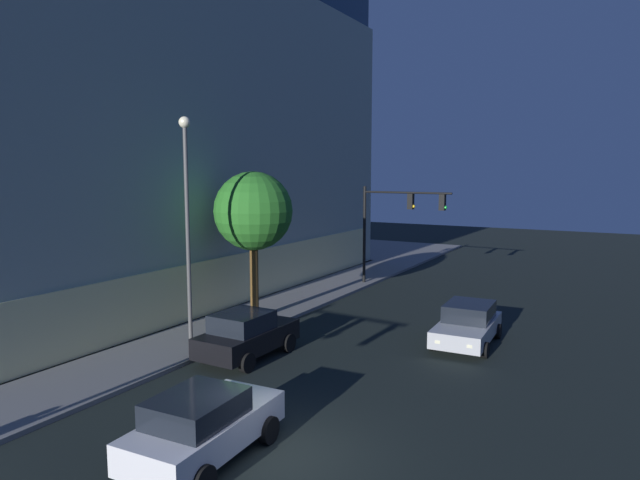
# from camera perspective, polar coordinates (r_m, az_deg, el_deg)

# --- Properties ---
(ground_plane) EXTENTS (120.00, 120.00, 0.00)m
(ground_plane) POSITION_cam_1_polar(r_m,az_deg,el_deg) (14.48, -4.07, -21.24)
(ground_plane) COLOR black
(modern_building) EXTENTS (30.80, 20.68, 20.20)m
(modern_building) POSITION_cam_1_polar(r_m,az_deg,el_deg) (36.13, -20.55, 11.57)
(modern_building) COLOR #4C4C51
(modern_building) RESTS_ON ground
(traffic_light_far_corner) EXTENTS (0.49, 5.49, 5.86)m
(traffic_light_far_corner) POSITION_cam_1_polar(r_m,az_deg,el_deg) (32.80, 7.87, 2.62)
(traffic_light_far_corner) COLOR black
(traffic_light_far_corner) RESTS_ON sidewalk_corner
(street_lamp_sidewalk) EXTENTS (0.44, 0.44, 8.78)m
(street_lamp_sidewalk) POSITION_cam_1_polar(r_m,az_deg,el_deg) (21.90, -13.48, 3.49)
(street_lamp_sidewalk) COLOR #515151
(street_lamp_sidewalk) RESTS_ON sidewalk_corner
(sidewalk_tree) EXTENTS (3.55, 3.55, 6.74)m
(sidewalk_tree) POSITION_cam_1_polar(r_m,az_deg,el_deg) (25.17, -6.86, 2.89)
(sidewalk_tree) COLOR brown
(sidewalk_tree) RESTS_ON sidewalk_corner
(car_white) EXTENTS (4.33, 2.28, 1.69)m
(car_white) POSITION_cam_1_polar(r_m,az_deg,el_deg) (14.20, -11.86, -18.06)
(car_white) COLOR silver
(car_white) RESTS_ON ground
(car_black) EXTENTS (4.23, 2.18, 1.77)m
(car_black) POSITION_cam_1_polar(r_m,az_deg,el_deg) (20.97, -7.56, -9.58)
(car_black) COLOR black
(car_black) RESTS_ON ground
(car_silver) EXTENTS (4.56, 2.32, 1.60)m
(car_silver) POSITION_cam_1_polar(r_m,az_deg,el_deg) (23.28, 14.89, -8.31)
(car_silver) COLOR #B7BABF
(car_silver) RESTS_ON ground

